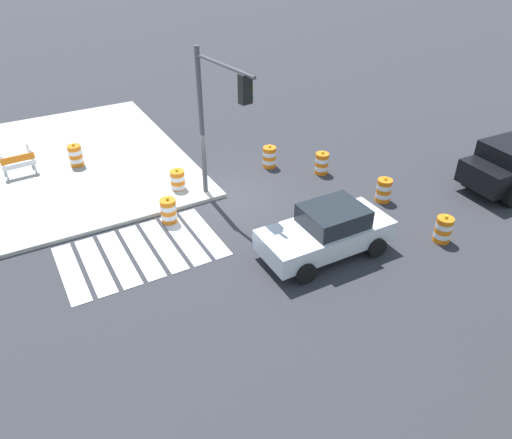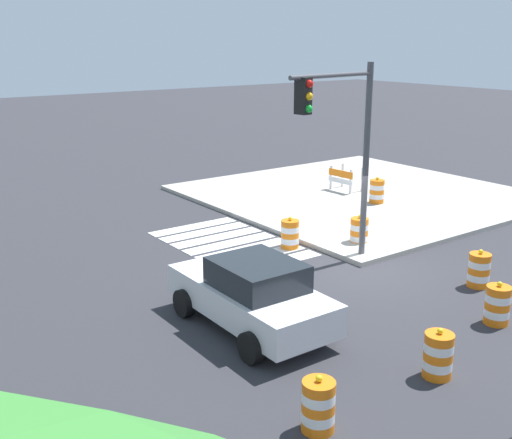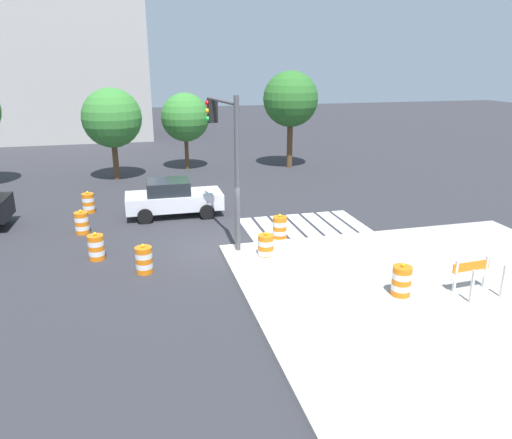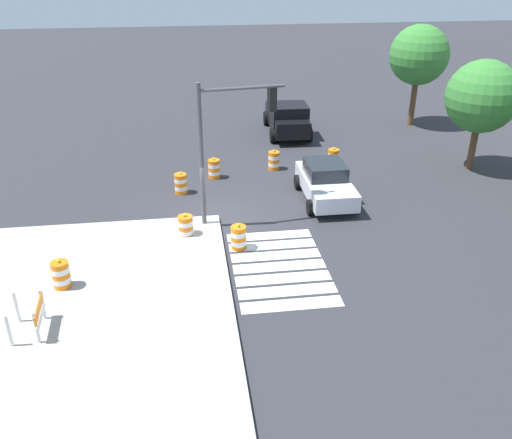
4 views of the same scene
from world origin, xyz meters
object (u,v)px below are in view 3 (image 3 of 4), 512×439
street_tree_streetside_mid (112,118)px  street_tree_streetside_far (185,117)px  traffic_light_pole (226,143)px  traffic_barrel_median_far (96,247)px  traffic_barrel_on_sidewalk (401,281)px  street_tree_corner_lot (291,99)px  traffic_barrel_lane_center (280,228)px  traffic_barrel_near_corner (82,223)px  traffic_barrel_far_curb (266,247)px  construction_barricade (474,274)px  traffic_barrel_crosswalk_end (144,260)px  traffic_barrel_median_near (88,203)px  sports_car (173,198)px

street_tree_streetside_mid → street_tree_streetside_far: street_tree_streetside_mid is taller
traffic_light_pole → street_tree_streetside_mid: 12.99m
traffic_barrel_median_far → traffic_barrel_on_sidewalk: bearing=-31.6°
street_tree_streetside_far → traffic_barrel_on_sidewalk: bearing=-78.9°
street_tree_corner_lot → traffic_barrel_lane_center: bearing=-109.7°
traffic_barrel_lane_center → traffic_barrel_on_sidewalk: traffic_barrel_on_sidewalk is taller
traffic_barrel_near_corner → traffic_barrel_on_sidewalk: size_ratio=1.00×
traffic_barrel_far_curb → street_tree_corner_lot: size_ratio=0.17×
traffic_barrel_lane_center → street_tree_streetside_mid: size_ratio=0.19×
construction_barricade → street_tree_corner_lot: size_ratio=0.21×
traffic_barrel_crosswalk_end → street_tree_corner_lot: street_tree_corner_lot is taller
traffic_barrel_median_near → traffic_barrel_on_sidewalk: traffic_barrel_on_sidewalk is taller
traffic_barrel_crosswalk_end → traffic_barrel_far_curb: same height
traffic_light_pole → traffic_barrel_on_sidewalk: bearing=-55.4°
traffic_barrel_near_corner → traffic_barrel_crosswalk_end: bearing=-63.3°
traffic_barrel_median_far → construction_barricade: bearing=-27.6°
traffic_barrel_far_curb → construction_barricade: construction_barricade is taller
traffic_barrel_near_corner → construction_barricade: 14.68m
traffic_barrel_median_near → traffic_barrel_far_curb: 9.88m
traffic_barrel_on_sidewalk → street_tree_streetside_far: (-3.90, 19.98, 2.71)m
street_tree_corner_lot → street_tree_streetside_far: bearing=169.9°
traffic_barrel_lane_center → traffic_light_pole: bearing=-179.3°
traffic_barrel_crosswalk_end → traffic_barrel_median_near: 7.92m
street_tree_corner_lot → traffic_light_pole: bearing=-117.5°
traffic_barrel_lane_center → street_tree_streetside_far: (-1.98, 14.11, 2.86)m
sports_car → construction_barricade: size_ratio=3.32×
traffic_barrel_median_far → traffic_barrel_on_sidewalk: traffic_barrel_on_sidewalk is taller
traffic_light_pole → street_tree_corner_lot: (6.74, 12.96, 0.48)m
traffic_barrel_on_sidewalk → street_tree_streetside_mid: bearing=114.7°
street_tree_corner_lot → street_tree_streetside_mid: bearing=-176.3°
traffic_barrel_near_corner → traffic_barrel_crosswalk_end: (2.31, -4.59, 0.00)m
traffic_barrel_far_curb → traffic_light_pole: traffic_light_pole is taller
traffic_barrel_lane_center → street_tree_streetside_far: 14.53m
sports_car → traffic_light_pole: (1.69, -4.21, 3.10)m
sports_car → traffic_barrel_crosswalk_end: bearing=-103.8°
traffic_barrel_near_corner → traffic_barrel_on_sidewalk: traffic_barrel_on_sidewalk is taller
traffic_barrel_near_corner → street_tree_streetside_far: street_tree_streetside_far is taller
traffic_barrel_crosswalk_end → street_tree_streetside_far: size_ratio=0.21×
sports_car → street_tree_streetside_mid: (-2.61, 8.04, 2.78)m
traffic_barrel_near_corner → traffic_barrel_far_curb: 7.92m
sports_car → traffic_barrel_crosswalk_end: sports_car is taller
traffic_barrel_median_far → street_tree_streetside_far: bearing=71.2°
traffic_barrel_crosswalk_end → traffic_light_pole: bearing=31.8°
construction_barricade → traffic_barrel_median_near: bearing=134.8°
traffic_barrel_crosswalk_end → construction_barricade: bearing=-23.9°
traffic_barrel_median_near → construction_barricade: size_ratio=0.78×
traffic_barrel_crosswalk_end → traffic_barrel_median_far: size_ratio=1.00×
traffic_barrel_median_far → sports_car: bearing=55.9°
street_tree_streetside_mid → street_tree_corner_lot: street_tree_corner_lot is taller
traffic_barrel_far_curb → traffic_barrel_on_sidewalk: (3.02, -3.98, 0.15)m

